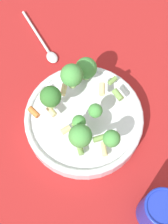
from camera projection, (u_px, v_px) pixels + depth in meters
ground_plane at (84, 123)px, 0.71m from camera, size 3.00×3.00×0.00m
bowl at (84, 119)px, 0.69m from camera, size 0.26×0.26×0.04m
pasta_salad at (78, 99)px, 0.63m from camera, size 0.20×0.21×0.10m
cup at (158, 210)px, 0.58m from camera, size 0.07×0.07×0.10m
spoon at (45, 46)px, 0.80m from camera, size 0.15×0.14×0.01m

